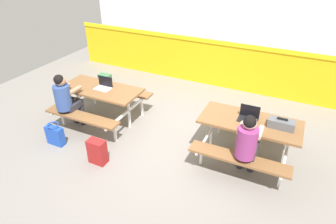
{
  "coord_description": "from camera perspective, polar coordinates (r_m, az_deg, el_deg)",
  "views": [
    {
      "loc": [
        2.05,
        -4.09,
        3.29
      ],
      "look_at": [
        0.0,
        0.08,
        0.55
      ],
      "focal_mm": 31.37,
      "sensor_mm": 36.0,
      "label": 1
    }
  ],
  "objects": [
    {
      "name": "accent_backdrop",
      "position": [
        7.4,
        9.34,
        14.13
      ],
      "size": [
        8.0,
        0.14,
        2.6
      ],
      "color": "yellow",
      "rests_on": "ground"
    },
    {
      "name": "laptop_silver",
      "position": [
        5.96,
        -12.37,
        4.96
      ],
      "size": [
        0.32,
        0.22,
        0.22
      ],
      "color": "silver",
      "rests_on": "picnic_table_left"
    },
    {
      "name": "backpack_dark",
      "position": [
        7.48,
        -12.03,
        5.58
      ],
      "size": [
        0.3,
        0.22,
        0.44
      ],
      "color": "#3F724C",
      "rests_on": "ground"
    },
    {
      "name": "student_nearer",
      "position": [
        5.87,
        -19.18,
        2.64
      ],
      "size": [
        0.36,
        0.53,
        1.21
      ],
      "color": "#2D2D38",
      "rests_on": "ground"
    },
    {
      "name": "picnic_table_right",
      "position": [
        5.05,
        15.47,
        -3.29
      ],
      "size": [
        1.63,
        1.57,
        0.74
      ],
      "color": "brown",
      "rests_on": "ground"
    },
    {
      "name": "satchel_spare",
      "position": [
        5.1,
        -13.52,
        -7.49
      ],
      "size": [
        0.3,
        0.22,
        0.44
      ],
      "color": "maroon",
      "rests_on": "ground"
    },
    {
      "name": "picnic_table_left",
      "position": [
        6.06,
        -12.83,
        3.09
      ],
      "size": [
        1.63,
        1.57,
        0.74
      ],
      "color": "brown",
      "rests_on": "ground"
    },
    {
      "name": "toolbox_grey",
      "position": [
        4.9,
        21.17,
        -2.17
      ],
      "size": [
        0.4,
        0.18,
        0.18
      ],
      "color": "#595B60",
      "rests_on": "picnic_table_right"
    },
    {
      "name": "tote_bag_bright",
      "position": [
        5.78,
        -21.09,
        -4.21
      ],
      "size": [
        0.34,
        0.21,
        0.43
      ],
      "color": "#1E47B2",
      "rests_on": "ground"
    },
    {
      "name": "laptop_dark",
      "position": [
        4.97,
        15.36,
        -0.89
      ],
      "size": [
        0.32,
        0.22,
        0.22
      ],
      "color": "black",
      "rests_on": "picnic_table_right"
    },
    {
      "name": "student_further",
      "position": [
        4.51,
        15.14,
        -5.66
      ],
      "size": [
        0.36,
        0.53,
        1.21
      ],
      "color": "#2D2D38",
      "rests_on": "ground"
    },
    {
      "name": "ground_plane",
      "position": [
        5.64,
        -0.35,
        -5.27
      ],
      "size": [
        10.0,
        10.0,
        0.02
      ],
      "primitive_type": "cube",
      "color": "gray"
    }
  ]
}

